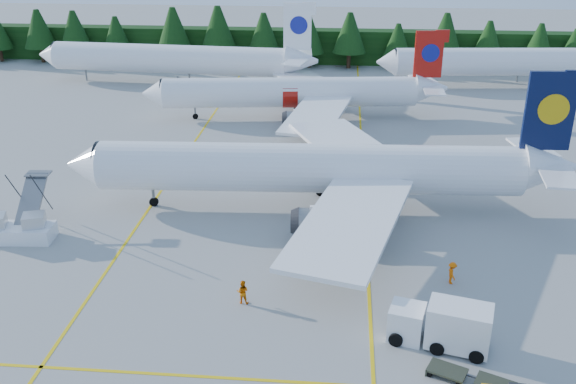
# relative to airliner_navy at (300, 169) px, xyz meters

# --- Properties ---
(ground) EXTENTS (320.00, 320.00, 0.00)m
(ground) POSITION_rel_airliner_navy_xyz_m (0.01, -18.15, -3.93)
(ground) COLOR #A1A19B
(ground) RESTS_ON ground
(taxi_stripe_a) EXTENTS (0.25, 120.00, 0.01)m
(taxi_stripe_a) POSITION_rel_airliner_navy_xyz_m (-13.99, 1.85, -3.93)
(taxi_stripe_a) COLOR yellow
(taxi_stripe_a) RESTS_ON ground
(taxi_stripe_b) EXTENTS (0.25, 120.00, 0.01)m
(taxi_stripe_b) POSITION_rel_airliner_navy_xyz_m (6.01, 1.85, -3.93)
(taxi_stripe_b) COLOR yellow
(taxi_stripe_b) RESTS_ON ground
(taxi_stripe_cross) EXTENTS (80.00, 0.25, 0.01)m
(taxi_stripe_cross) POSITION_rel_airliner_navy_xyz_m (0.01, -24.15, -3.93)
(taxi_stripe_cross) COLOR yellow
(taxi_stripe_cross) RESTS_ON ground
(treeline_hedge) EXTENTS (220.00, 4.00, 6.00)m
(treeline_hedge) POSITION_rel_airliner_navy_xyz_m (0.01, 63.85, -0.93)
(treeline_hedge) COLOR black
(treeline_hedge) RESTS_ON ground
(airliner_navy) EXTENTS (44.98, 36.96, 13.07)m
(airliner_navy) POSITION_rel_airliner_navy_xyz_m (0.00, 0.00, 0.00)
(airliner_navy) COLOR white
(airliner_navy) RESTS_ON ground
(airliner_red) EXTENTS (39.26, 32.13, 11.44)m
(airliner_red) POSITION_rel_airliner_navy_xyz_m (-4.05, 28.54, -0.49)
(airliner_red) COLOR white
(airliner_red) RESTS_ON ground
(airliner_far_left) EXTENTS (44.88, 7.38, 13.04)m
(airliner_far_left) POSITION_rel_airliner_navy_xyz_m (-25.43, 45.81, 0.16)
(airliner_far_left) COLOR white
(airliner_far_left) RESTS_ON ground
(airliner_far_right) EXTENTS (43.33, 7.99, 12.60)m
(airliner_far_right) POSITION_rel_airliner_navy_xyz_m (28.69, 48.85, 0.02)
(airliner_far_right) COLOR white
(airliner_far_right) RESTS_ON ground
(airstairs) EXTENTS (4.96, 6.73, 4.31)m
(airstairs) POSITION_rel_airliner_navy_xyz_m (-22.59, -7.93, -2.99)
(airstairs) COLOR white
(airstairs) RESTS_ON ground
(service_truck) EXTENTS (6.60, 3.77, 3.01)m
(service_truck) POSITION_rel_airliner_navy_xyz_m (10.23, -19.68, -2.44)
(service_truck) COLOR white
(service_truck) RESTS_ON ground
(uld_pair) EXTENTS (6.16, 3.09, 1.92)m
(uld_pair) POSITION_rel_airliner_navy_xyz_m (-23.23, -8.37, -2.64)
(uld_pair) COLOR #2E3224
(uld_pair) RESTS_ON ground
(crew_b) EXTENTS (0.89, 0.71, 1.78)m
(crew_b) POSITION_rel_airliner_navy_xyz_m (-2.88, -16.13, -3.04)
(crew_b) COLOR #D76504
(crew_b) RESTS_ON ground
(crew_c) EXTENTS (0.58, 0.78, 1.74)m
(crew_c) POSITION_rel_airliner_navy_xyz_m (12.11, -12.19, -3.06)
(crew_c) COLOR #FB6205
(crew_c) RESTS_ON ground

